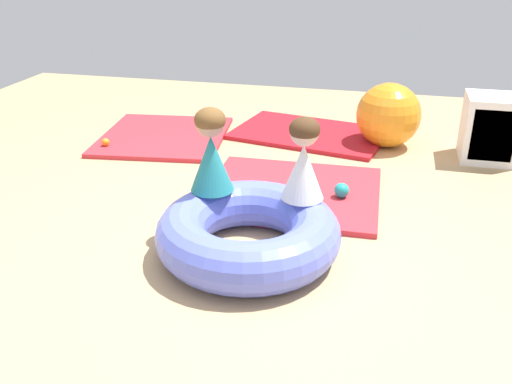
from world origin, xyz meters
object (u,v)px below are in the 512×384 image
object	(u,v)px
play_ball_teal	(342,190)
play_ball_orange	(106,142)
play_ball_blue	(303,174)
play_ball_yellow	(203,122)
exercise_ball_large	(388,115)
storage_cube	(490,129)
inflatable_cushion	(248,233)
child_in_white	(303,160)
child_in_teal	(211,151)

from	to	relation	value
play_ball_teal	play_ball_orange	distance (m)	2.27
play_ball_blue	play_ball_yellow	xyz separation A→B (m)	(-1.19, 1.09, -0.00)
play_ball_orange	play_ball_blue	distance (m)	1.89
play_ball_yellow	play_ball_blue	bearing A→B (deg)	-42.46
exercise_ball_large	storage_cube	xyz separation A→B (m)	(0.85, -0.17, -0.01)
play_ball_orange	play_ball_yellow	world-z (taller)	play_ball_orange
play_ball_teal	play_ball_blue	size ratio (longest dim) A/B	1.57
play_ball_teal	storage_cube	size ratio (longest dim) A/B	0.19
play_ball_teal	exercise_ball_large	xyz separation A→B (m)	(0.28, 1.32, 0.20)
inflatable_cushion	play_ball_yellow	size ratio (longest dim) A/B	16.37
storage_cube	play_ball_yellow	bearing A→B (deg)	175.18
child_in_white	play_ball_blue	distance (m)	1.04
inflatable_cushion	child_in_teal	world-z (taller)	child_in_teal
play_ball_orange	child_in_white	bearing A→B (deg)	-31.67
inflatable_cushion	exercise_ball_large	bearing A→B (deg)	70.91
play_ball_orange	play_ball_blue	size ratio (longest dim) A/B	1.01
storage_cube	play_ball_blue	bearing A→B (deg)	-149.22
play_ball_blue	exercise_ball_large	world-z (taller)	exercise_ball_large
child_in_white	child_in_teal	xyz separation A→B (m)	(-0.58, -0.02, 0.01)
play_ball_blue	play_ball_yellow	size ratio (longest dim) A/B	1.01
play_ball_yellow	storage_cube	distance (m)	2.67
play_ball_orange	storage_cube	size ratio (longest dim) A/B	0.13
play_ball_orange	exercise_ball_large	distance (m)	2.58
exercise_ball_large	play_ball_teal	bearing A→B (deg)	-102.08
inflatable_cushion	play_ball_blue	xyz separation A→B (m)	(0.15, 1.16, -0.08)
child_in_teal	play_ball_orange	distance (m)	1.95
storage_cube	child_in_teal	bearing A→B (deg)	-136.74
child_in_white	play_ball_yellow	xyz separation A→B (m)	(-1.32, 2.00, -0.48)
play_ball_orange	play_ball_yellow	xyz separation A→B (m)	(0.67, 0.77, -0.00)
child_in_white	inflatable_cushion	bearing A→B (deg)	111.62
child_in_teal	play_ball_yellow	size ratio (longest dim) A/B	7.88
play_ball_teal	child_in_teal	bearing A→B (deg)	-140.09
inflatable_cushion	play_ball_blue	size ratio (longest dim) A/B	16.15
child_in_teal	play_ball_teal	world-z (taller)	child_in_teal
play_ball_blue	child_in_teal	bearing A→B (deg)	-115.83
play_ball_yellow	storage_cube	bearing A→B (deg)	-4.82
child_in_teal	storage_cube	bearing A→B (deg)	23.44
play_ball_yellow	storage_cube	xyz separation A→B (m)	(2.65, -0.22, 0.21)
play_ball_yellow	storage_cube	size ratio (longest dim) A/B	0.12
inflatable_cushion	play_ball_orange	distance (m)	2.26
play_ball_blue	exercise_ball_large	distance (m)	1.22
exercise_ball_large	play_ball_yellow	bearing A→B (deg)	178.22
child_in_white	exercise_ball_large	distance (m)	2.02
child_in_teal	play_ball_orange	world-z (taller)	child_in_teal
play_ball_yellow	play_ball_teal	bearing A→B (deg)	-42.07
child_in_teal	play_ball_teal	bearing A→B (deg)	20.09
child_in_white	play_ball_teal	size ratio (longest dim) A/B	4.74
child_in_teal	play_ball_blue	distance (m)	1.14
play_ball_blue	storage_cube	bearing A→B (deg)	30.78
inflatable_cushion	storage_cube	size ratio (longest dim) A/B	2.00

